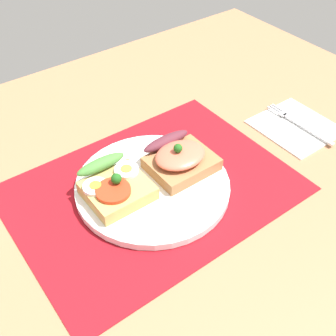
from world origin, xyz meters
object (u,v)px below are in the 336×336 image
(plate, at_px, (153,186))
(sandwich_salmon, at_px, (181,159))
(fork, at_px, (298,123))
(sandwich_egg_tomato, at_px, (115,186))
(napkin, at_px, (296,126))

(plate, relative_size, sandwich_salmon, 2.36)
(sandwich_salmon, bearing_deg, fork, -5.57)
(sandwich_egg_tomato, bearing_deg, napkin, -6.16)
(sandwich_egg_tomato, relative_size, sandwich_salmon, 0.97)
(sandwich_salmon, bearing_deg, plate, -178.92)
(napkin, bearing_deg, plate, 175.41)
(plate, bearing_deg, sandwich_egg_tomato, 165.73)
(sandwich_egg_tomato, xyz_separation_m, fork, (0.37, -0.04, -0.02))
(fork, bearing_deg, sandwich_egg_tomato, 174.04)
(plate, height_order, sandwich_salmon, sandwich_salmon)
(sandwich_egg_tomato, distance_m, sandwich_salmon, 0.11)
(plate, distance_m, sandwich_salmon, 0.06)
(napkin, bearing_deg, sandwich_egg_tomato, 173.84)
(sandwich_salmon, distance_m, fork, 0.26)
(sandwich_salmon, height_order, napkin, sandwich_salmon)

